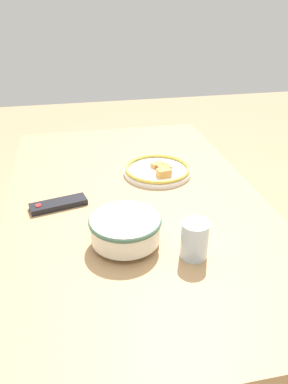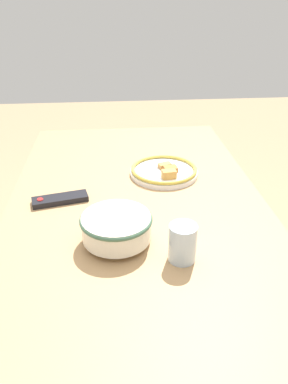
{
  "view_description": "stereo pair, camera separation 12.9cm",
  "coord_description": "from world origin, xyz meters",
  "px_view_note": "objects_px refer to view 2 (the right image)",
  "views": [
    {
      "loc": [
        -1.15,
        0.2,
        1.41
      ],
      "look_at": [
        -0.04,
        -0.02,
        0.79
      ],
      "focal_mm": 35.0,
      "sensor_mm": 36.0,
      "label": 1
    },
    {
      "loc": [
        -1.16,
        0.08,
        1.41
      ],
      "look_at": [
        -0.04,
        -0.02,
        0.79
      ],
      "focal_mm": 35.0,
      "sensor_mm": 36.0,
      "label": 2
    }
  ],
  "objects_px": {
    "noodle_bowl": "(116,227)",
    "drinking_glass": "(183,243)",
    "food_plate": "(164,171)",
    "tv_remote": "(60,199)"
  },
  "relations": [
    {
      "from": "noodle_bowl",
      "to": "drinking_glass",
      "type": "height_order",
      "value": "drinking_glass"
    },
    {
      "from": "noodle_bowl",
      "to": "drinking_glass",
      "type": "xyz_separation_m",
      "value": [
        -0.09,
        -0.18,
        0.0
      ]
    },
    {
      "from": "food_plate",
      "to": "drinking_glass",
      "type": "xyz_separation_m",
      "value": [
        -0.53,
        0.02,
        0.04
      ]
    },
    {
      "from": "tv_remote",
      "to": "drinking_glass",
      "type": "bearing_deg",
      "value": -146.15
    },
    {
      "from": "tv_remote",
      "to": "noodle_bowl",
      "type": "bearing_deg",
      "value": -155.62
    },
    {
      "from": "noodle_bowl",
      "to": "food_plate",
      "type": "distance_m",
      "value": 0.48
    },
    {
      "from": "drinking_glass",
      "to": "food_plate",
      "type": "bearing_deg",
      "value": -2.5
    },
    {
      "from": "tv_remote",
      "to": "drinking_glass",
      "type": "height_order",
      "value": "drinking_glass"
    },
    {
      "from": "tv_remote",
      "to": "food_plate",
      "type": "bearing_deg",
      "value": -78.24
    },
    {
      "from": "food_plate",
      "to": "drinking_glass",
      "type": "bearing_deg",
      "value": 177.5
    }
  ]
}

